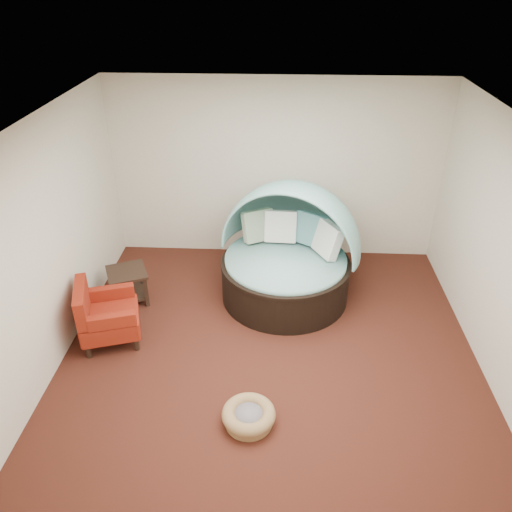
{
  "coord_description": "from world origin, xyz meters",
  "views": [
    {
      "loc": [
        0.07,
        -4.68,
        4.15
      ],
      "look_at": [
        -0.2,
        0.6,
        1.01
      ],
      "focal_mm": 35.0,
      "sensor_mm": 36.0,
      "label": 1
    }
  ],
  "objects_px": {
    "canopy_daybed": "(288,247)",
    "pet_basket": "(249,416)",
    "red_armchair": "(105,315)",
    "side_table": "(128,282)"
  },
  "relations": [
    {
      "from": "pet_basket",
      "to": "red_armchair",
      "type": "distance_m",
      "value": 2.25
    },
    {
      "from": "pet_basket",
      "to": "side_table",
      "type": "distance_m",
      "value": 2.76
    },
    {
      "from": "canopy_daybed",
      "to": "side_table",
      "type": "xyz_separation_m",
      "value": [
        -2.21,
        -0.33,
        -0.44
      ]
    },
    {
      "from": "canopy_daybed",
      "to": "pet_basket",
      "type": "relative_size",
      "value": 3.46
    },
    {
      "from": "canopy_daybed",
      "to": "pet_basket",
      "type": "xyz_separation_m",
      "value": [
        -0.4,
        -2.4,
        -0.66
      ]
    },
    {
      "from": "canopy_daybed",
      "to": "red_armchair",
      "type": "height_order",
      "value": "canopy_daybed"
    },
    {
      "from": "canopy_daybed",
      "to": "side_table",
      "type": "bearing_deg",
      "value": -154.52
    },
    {
      "from": "canopy_daybed",
      "to": "red_armchair",
      "type": "distance_m",
      "value": 2.57
    },
    {
      "from": "pet_basket",
      "to": "red_armchair",
      "type": "bearing_deg",
      "value": 146.32
    },
    {
      "from": "pet_basket",
      "to": "red_armchair",
      "type": "relative_size",
      "value": 0.74
    }
  ]
}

